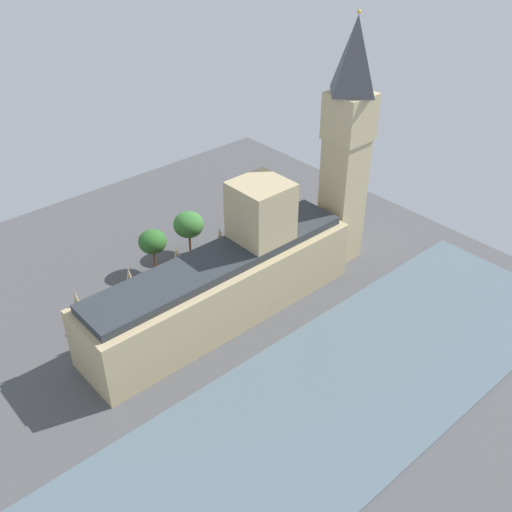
{
  "coord_description": "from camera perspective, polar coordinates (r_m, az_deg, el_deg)",
  "views": [
    {
      "loc": [
        -78.07,
        58.01,
        78.88
      ],
      "look_at": [
        1.0,
        -12.07,
        7.76
      ],
      "focal_mm": 42.15,
      "sensor_mm": 36.0,
      "label": 1
    }
  ],
  "objects": [
    {
      "name": "parliament_building",
      "position": [
        119.92,
        -2.62,
        -2.15
      ],
      "size": [
        14.19,
        59.38,
        26.61
      ],
      "color": "tan",
      "rests_on": "ground"
    },
    {
      "name": "car_black_corner",
      "position": [
        138.15,
        -4.58,
        -0.55
      ],
      "size": [
        1.9,
        4.65,
        1.74
      ],
      "rotation": [
        0.0,
        0.0,
        -0.0
      ],
      "color": "black",
      "rests_on": "ground"
    },
    {
      "name": "double_decker_bus_kerbside",
      "position": [
        140.96,
        -0.75,
        1.2
      ],
      "size": [
        3.33,
        10.66,
        4.75
      ],
      "rotation": [
        0.0,
        0.0,
        3.06
      ],
      "color": "red",
      "rests_on": "ground"
    },
    {
      "name": "river_thames",
      "position": [
        107.84,
        7.28,
        -13.34
      ],
      "size": [
        34.15,
        116.53,
        0.25
      ],
      "primitive_type": "cube",
      "color": "slate",
      "rests_on": "ground"
    },
    {
      "name": "plane_tree_under_trees",
      "position": [
        134.53,
        -9.79,
        1.34
      ],
      "size": [
        6.29,
        6.29,
        10.2
      ],
      "color": "brown",
      "rests_on": "ground"
    },
    {
      "name": "car_yellow_cab_by_river_gate",
      "position": [
        127.59,
        -11.57,
        -4.56
      ],
      "size": [
        2.11,
        4.86,
        1.74
      ],
      "rotation": [
        0.0,
        0.0,
        -0.04
      ],
      "color": "gold",
      "rests_on": "ground"
    },
    {
      "name": "double_decker_bus_trailing",
      "position": [
        131.57,
        -7.3,
        -1.79
      ],
      "size": [
        3.31,
        10.66,
        4.75
      ],
      "rotation": [
        0.0,
        0.0,
        3.07
      ],
      "color": "red",
      "rests_on": "ground"
    },
    {
      "name": "street_lamp_opposite_hall",
      "position": [
        149.62,
        -1.34,
        4.04
      ],
      "size": [
        0.56,
        0.56,
        6.14
      ],
      "color": "black",
      "rests_on": "ground"
    },
    {
      "name": "car_dark_green_midblock",
      "position": [
        124.61,
        -13.51,
        -5.94
      ],
      "size": [
        1.86,
        4.59,
        1.74
      ],
      "rotation": [
        0.0,
        0.0,
        3.14
      ],
      "color": "#19472D",
      "rests_on": "ground"
    },
    {
      "name": "ground_plane",
      "position": [
        125.23,
        -3.85,
        -5.19
      ],
      "size": [
        129.48,
        129.48,
        0.0
      ],
      "primitive_type": "plane",
      "color": "#4C4C4F"
    },
    {
      "name": "clock_tower",
      "position": [
        129.67,
        8.65,
        10.6
      ],
      "size": [
        8.65,
        8.65,
        54.73
      ],
      "color": "tan",
      "rests_on": "ground"
    },
    {
      "name": "pedestrian_near_tower",
      "position": [
        129.23,
        -5.81,
        -3.48
      ],
      "size": [
        0.63,
        0.54,
        1.59
      ],
      "rotation": [
        0.0,
        0.0,
        4.48
      ],
      "color": "black",
      "rests_on": "ground"
    },
    {
      "name": "car_white_leading",
      "position": [
        124.17,
        -16.17,
        -6.6
      ],
      "size": [
        2.15,
        4.42,
        1.74
      ],
      "rotation": [
        0.0,
        0.0,
        -0.07
      ],
      "color": "silver",
      "rests_on": "ground"
    },
    {
      "name": "plane_tree_far_end",
      "position": [
        139.59,
        -6.41,
        2.98
      ],
      "size": [
        7.08,
        7.08,
        10.58
      ],
      "color": "brown",
      "rests_on": "ground"
    }
  ]
}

